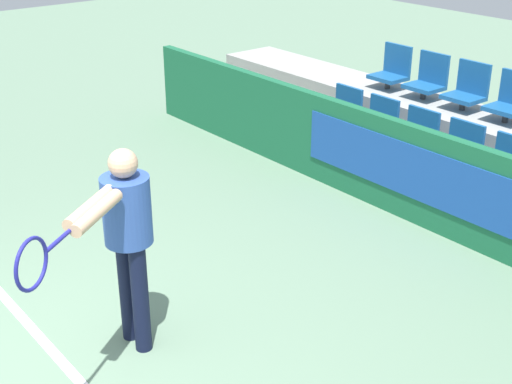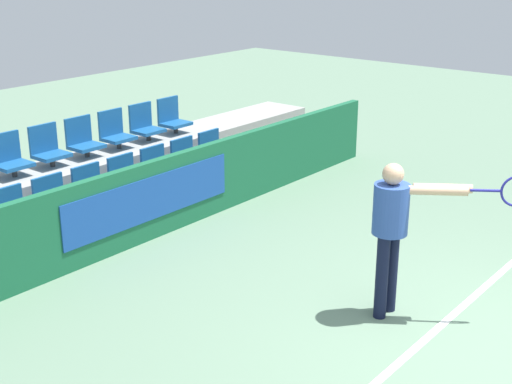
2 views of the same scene
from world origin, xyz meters
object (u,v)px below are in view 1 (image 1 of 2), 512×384
Objects in this scene: stadium_chair_9 at (468,89)px; stadium_chair_10 at (511,101)px; stadium_chair_1 at (378,124)px; stadium_chair_2 at (417,137)px; stadium_chair_4 at (507,167)px; stadium_chair_0 at (343,112)px; tennis_player at (124,230)px; stadium_chair_3 at (460,151)px; stadium_chair_8 at (428,79)px; stadium_chair_7 at (392,70)px.

stadium_chair_10 is (0.58, 0.00, 0.00)m from stadium_chair_9.
stadium_chair_1 is 1.00× the size of stadium_chair_9.
stadium_chair_1 and stadium_chair_2 have the same top height.
stadium_chair_1 is 1.75m from stadium_chair_4.
stadium_chair_4 is at bearing 0.00° from stadium_chair_1.
stadium_chair_0 is 1.00× the size of stadium_chair_9.
stadium_chair_0 is 1.00× the size of stadium_chair_10.
stadium_chair_9 reaches higher than stadium_chair_4.
stadium_chair_4 is (1.75, 0.00, 0.00)m from stadium_chair_1.
stadium_chair_10 is at bearing 36.81° from stadium_chair_1.
stadium_chair_1 is at bearing 180.00° from stadium_chair_4.
stadium_chair_10 is (1.75, 0.87, 0.40)m from stadium_chair_0.
stadium_chair_0 is 0.34× the size of tennis_player.
stadium_chair_3 is at bearing 0.00° from stadium_chair_0.
tennis_player is at bearing -73.72° from stadium_chair_1.
stadium_chair_0 is 0.58m from stadium_chair_1.
stadium_chair_9 is at bearing 62.02° from tennis_player.
stadium_chair_2 is at bearing -90.00° from stadium_chair_9.
stadium_chair_0 is at bearing -123.75° from stadium_chair_8.
stadium_chair_0 is 1.00× the size of stadium_chair_8.
stadium_chair_0 is 1.00× the size of stadium_chair_3.
stadium_chair_4 is (1.16, 0.00, 0.00)m from stadium_chair_2.
stadium_chair_7 is (-1.16, 0.87, 0.40)m from stadium_chair_2.
stadium_chair_2 is at bearing 0.00° from stadium_chair_0.
stadium_chair_1 is at bearing 180.00° from stadium_chair_2.
stadium_chair_9 is 0.34× the size of tennis_player.
stadium_chair_8 is at bearing 68.56° from tennis_player.
stadium_chair_4 is 1.00× the size of stadium_chair_10.
stadium_chair_7 and stadium_chair_10 have the same top height.
stadium_chair_0 is 1.12m from stadium_chair_8.
stadium_chair_1 is (0.58, 0.00, 0.00)m from stadium_chair_0.
stadium_chair_2 is at bearing 63.50° from tennis_player.
stadium_chair_9 reaches higher than stadium_chair_3.
stadium_chair_10 reaches higher than stadium_chair_4.
stadium_chair_3 is 0.34× the size of tennis_player.
stadium_chair_7 is 0.58m from stadium_chair_8.
tennis_player is at bearing -89.75° from stadium_chair_10.
stadium_chair_3 and stadium_chair_4 have the same top height.
stadium_chair_9 is (0.58, 0.00, 0.00)m from stadium_chair_8.
stadium_chair_9 is (-1.16, 0.87, 0.40)m from stadium_chair_4.
stadium_chair_8 reaches higher than stadium_chair_2.
stadium_chair_10 reaches higher than stadium_chair_2.
stadium_chair_8 reaches higher than stadium_chair_1.
stadium_chair_2 is 1.00× the size of stadium_chair_4.
tennis_player reaches higher than stadium_chair_1.
stadium_chair_3 is 0.58m from stadium_chair_4.
stadium_chair_4 is 1.00× the size of stadium_chair_8.
stadium_chair_1 is 1.00× the size of stadium_chair_10.
tennis_player is at bearing -97.85° from stadium_chair_4.
stadium_chair_9 is (0.58, 0.87, 0.40)m from stadium_chair_1.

